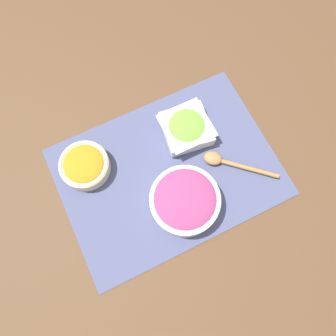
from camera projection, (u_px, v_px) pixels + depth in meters
ground_plane at (168, 172)px, 0.88m from camera, size 3.00×3.00×0.00m
placemat at (168, 172)px, 0.88m from camera, size 0.57×0.41×0.00m
lettuce_bowl at (186, 128)px, 0.89m from camera, size 0.14×0.14×0.05m
carrot_bowl at (85, 165)px, 0.86m from camera, size 0.13×0.13×0.05m
onion_bowl at (185, 200)px, 0.82m from camera, size 0.18×0.18×0.07m
wooden_spoon at (226, 162)px, 0.88m from camera, size 0.17×0.16×0.02m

